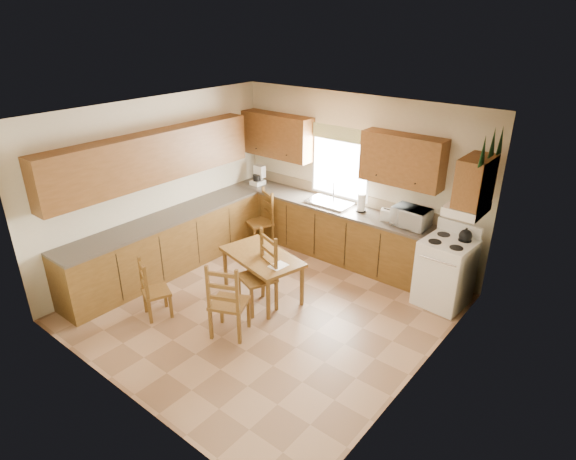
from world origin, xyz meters
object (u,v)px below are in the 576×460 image
Objects in this scene: stove at (445,273)px; microwave at (411,217)px; chair_far_left at (259,219)px; dining_table at (262,275)px; chair_near_right at (229,298)px; chair_far_right at (257,273)px; chair_near_left at (156,288)px.

microwave reaches higher than stove.
microwave is at bearing 34.49° from chair_far_left.
chair_near_right is at bearing -59.66° from dining_table.
microwave is at bearing 164.71° from stove.
chair_far_right reaches higher than dining_table.
chair_far_left is (-3.30, -0.26, 0.03)m from stove.
chair_far_left is 2.01m from chair_far_right.
stove is 3.05m from chair_near_right.
microwave is 0.57× the size of chair_near_left.
chair_near_left is at bearing -107.62° from dining_table.
microwave is 2.96m from chair_near_right.
dining_table is at bearing -141.38° from stove.
chair_near_right is (-1.13, -2.68, -0.54)m from microwave.
chair_near_left is 1.12m from chair_near_right.
microwave is 2.70m from chair_far_left.
stove is at bearing -112.89° from chair_near_left.
microwave is 0.39× the size of dining_table.
stove is at bearing 62.11° from chair_far_right.
chair_far_left is (-1.16, 1.22, 0.18)m from dining_table.
chair_near_right is (0.30, -0.96, 0.20)m from dining_table.
microwave reaches higher than chair_far_left.
chair_near_right is 0.96× the size of chair_far_right.
chair_far_left is at bearing -80.37° from chair_near_right.
chair_near_left is at bearing -57.77° from chair_far_left.
chair_near_right is at bearing -58.60° from chair_far_right.
dining_table is 1.17× the size of chair_near_right.
dining_table is at bearing -22.95° from chair_far_left.
stove is 0.91× the size of chair_near_right.
chair_near_right reaches higher than chair_near_left.
stove is 0.95× the size of chair_far_left.
microwave reaches higher than chair_near_right.
microwave is at bearing 63.58° from dining_table.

